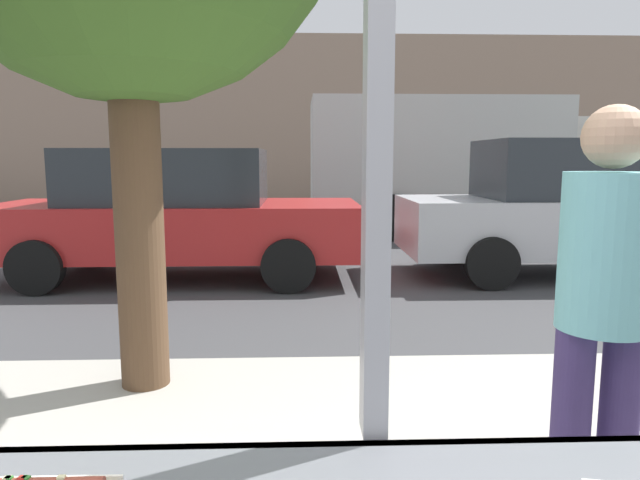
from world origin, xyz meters
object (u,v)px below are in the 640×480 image
pedestrian (603,303)px  parked_car_red (176,213)px  box_truck (469,160)px  parked_car_silver (578,208)px

pedestrian → parked_car_red: bearing=116.1°
pedestrian → box_truck: bearing=76.1°
parked_car_silver → pedestrian: parked_car_silver is taller
parked_car_silver → pedestrian: bearing=-115.6°
box_truck → pedestrian: 10.14m
box_truck → parked_car_red: bearing=-139.8°
parked_car_silver → pedestrian: (-2.64, -5.50, 0.14)m
parked_car_silver → box_truck: (-0.20, 4.33, 0.62)m
pedestrian → parked_car_silver: bearing=64.4°
box_truck → pedestrian: bearing=-103.9°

